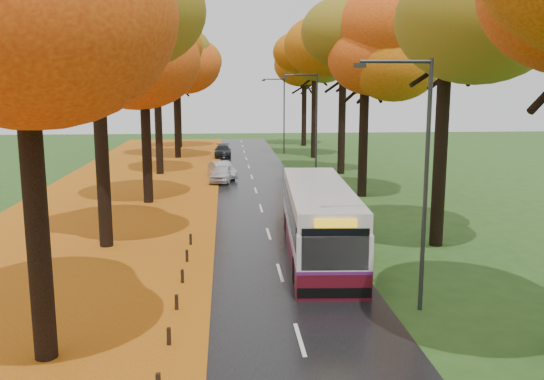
{
  "coord_description": "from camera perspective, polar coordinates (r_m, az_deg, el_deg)",
  "views": [
    {
      "loc": [
        -2.03,
        -9.3,
        7.17
      ],
      "look_at": [
        0.0,
        15.9,
        2.6
      ],
      "focal_mm": 38.0,
      "sensor_mm": 36.0,
      "label": 1
    }
  ],
  "objects": [
    {
      "name": "trees_left",
      "position": [
        36.8,
        -13.02,
        13.67
      ],
      "size": [
        9.2,
        74.0,
        13.88
      ],
      "color": "black",
      "rests_on": "ground"
    },
    {
      "name": "trees_right",
      "position": [
        37.46,
        9.95,
        13.95
      ],
      "size": [
        9.3,
        74.2,
        13.96
      ],
      "color": "black",
      "rests_on": "ground"
    },
    {
      "name": "car_dark",
      "position": [
        59.23,
        -4.9,
        3.88
      ],
      "size": [
        1.68,
        4.14,
        1.2
      ],
      "primitive_type": "imported",
      "rotation": [
        0.0,
        0.0,
        -0.0
      ],
      "color": "black",
      "rests_on": "road"
    },
    {
      "name": "streetlamp_mid",
      "position": [
        39.83,
        4.06,
        6.68
      ],
      "size": [
        2.45,
        0.18,
        8.0
      ],
      "color": "#333538",
      "rests_on": "ground"
    },
    {
      "name": "streetlamp_near",
      "position": [
        18.47,
        14.34,
        2.28
      ],
      "size": [
        2.45,
        0.18,
        8.0
      ],
      "color": "#333538",
      "rests_on": "ground"
    },
    {
      "name": "car_silver",
      "position": [
        45.45,
        -4.97,
        2.0
      ],
      "size": [
        2.42,
        4.14,
        1.29
      ],
      "primitive_type": "imported",
      "rotation": [
        0.0,
        0.0,
        0.29
      ],
      "color": "#9FA3A7",
      "rests_on": "road"
    },
    {
      "name": "car_white",
      "position": [
        43.65,
        -4.98,
        1.65
      ],
      "size": [
        2.11,
        3.94,
        1.28
      ],
      "primitive_type": "imported",
      "rotation": [
        0.0,
        0.0,
        -0.17
      ],
      "color": "silver",
      "rests_on": "road"
    },
    {
      "name": "streetlamp_far",
      "position": [
        61.64,
        0.97,
        7.96
      ],
      "size": [
        2.45,
        0.18,
        8.0
      ],
      "color": "#333538",
      "rests_on": "ground"
    },
    {
      "name": "road",
      "position": [
        35.1,
        -1.19,
        -1.51
      ],
      "size": [
        6.5,
        90.0,
        0.04
      ],
      "primitive_type": "cube",
      "color": "black",
      "rests_on": "ground"
    },
    {
      "name": "centre_line",
      "position": [
        35.09,
        -1.19,
        -1.48
      ],
      "size": [
        0.12,
        90.0,
        0.01
      ],
      "primitive_type": "cube",
      "color": "silver",
      "rests_on": "road"
    },
    {
      "name": "bollard_row",
      "position": [
        15.7,
        -10.65,
        -16.05
      ],
      "size": [
        0.11,
        23.51,
        0.52
      ],
      "color": "black",
      "rests_on": "ground"
    },
    {
      "name": "leaf_verge",
      "position": [
        35.73,
        -15.76,
        -1.71
      ],
      "size": [
        12.0,
        90.0,
        0.02
      ],
      "primitive_type": "cube",
      "color": "#96380D",
      "rests_on": "ground"
    },
    {
      "name": "bus",
      "position": [
        24.71,
        4.63,
        -2.83
      ],
      "size": [
        3.27,
        11.43,
        2.97
      ],
      "rotation": [
        0.0,
        0.0,
        -0.06
      ],
      "color": "#4E0C17",
      "rests_on": "road"
    },
    {
      "name": "leaf_drift",
      "position": [
        35.05,
        -6.18,
        -1.55
      ],
      "size": [
        0.9,
        90.0,
        0.01
      ],
      "primitive_type": "cube",
      "color": "#C17C13",
      "rests_on": "road"
    }
  ]
}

